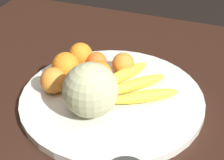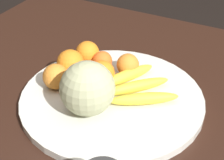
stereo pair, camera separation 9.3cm
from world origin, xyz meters
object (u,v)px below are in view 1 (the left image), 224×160
orange_front_right (82,82)px  orange_side_extra (123,64)px  orange_back_left (66,66)px  banana_bunch (133,85)px  produce_tag (95,93)px  melon (90,90)px  fruit_bowl (112,99)px  orange_back_right (53,80)px  orange_front_left (81,55)px  orange_top_small (100,73)px  kitchen_table (133,138)px  orange_mid_center (97,62)px

orange_front_right → orange_side_extra: 0.14m
orange_front_right → orange_back_left: (-0.07, 0.04, 0.01)m
banana_bunch → orange_front_right: bearing=154.3°
orange_front_right → produce_tag: bearing=4.3°
melon → orange_back_left: bearing=136.9°
fruit_bowl → orange_back_right: 0.16m
orange_front_left → orange_back_right: size_ratio=1.00×
orange_top_small → produce_tag: (0.00, -0.04, -0.03)m
kitchen_table → orange_front_right: orange_front_right is taller
orange_front_right → fruit_bowl: bearing=5.2°
kitchen_table → orange_back_left: size_ratio=18.35×
fruit_bowl → orange_back_right: (-0.15, -0.03, 0.04)m
orange_mid_center → orange_top_small: 0.07m
fruit_bowl → produce_tag: bearing=-174.1°
melon → orange_front_left: bearing=120.8°
orange_back_left → produce_tag: bearing=-22.0°
orange_side_extra → orange_front_right: bearing=-121.2°
orange_front_right → orange_side_extra: size_ratio=0.97×
orange_back_left → orange_side_extra: orange_back_left is taller
melon → orange_back_right: (-0.12, 0.05, -0.03)m
orange_front_right → orange_back_left: orange_back_left is taller
orange_front_left → orange_back_left: size_ratio=0.90×
orange_front_left → orange_mid_center: (0.05, -0.01, -0.01)m
banana_bunch → fruit_bowl: bearing=177.4°
fruit_bowl → banana_bunch: banana_bunch is taller
kitchen_table → banana_bunch: banana_bunch is taller
banana_bunch → orange_mid_center: 0.14m
orange_side_extra → orange_back_right: bearing=-134.2°
orange_back_right → produce_tag: 0.11m
orange_top_small → orange_back_left: bearing=-177.8°
orange_mid_center → produce_tag: bearing=-70.7°
fruit_bowl → orange_front_right: (-0.08, -0.01, 0.04)m
orange_mid_center → orange_front_right: bearing=-88.7°
orange_back_left → melon: bearing=-43.1°
orange_front_right → orange_side_extra: (0.07, 0.12, 0.00)m
orange_top_small → orange_back_right: bearing=-143.6°
orange_back_left → orange_side_extra: size_ratio=1.22×
kitchen_table → banana_bunch: size_ratio=6.35×
orange_back_left → orange_side_extra: 0.16m
banana_bunch → orange_mid_center: bearing=107.5°
orange_mid_center → melon: bearing=-71.9°
orange_mid_center → orange_side_extra: bearing=8.4°
orange_front_right → melon: bearing=-51.8°
orange_back_right → fruit_bowl: bearing=12.5°
orange_side_extra → orange_back_left: bearing=-151.5°
melon → banana_bunch: bearing=61.2°
kitchen_table → produce_tag: produce_tag is taller
orange_front_right → orange_top_small: size_ratio=0.90×
produce_tag → orange_side_extra: bearing=82.9°
fruit_bowl → banana_bunch: size_ratio=2.16×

